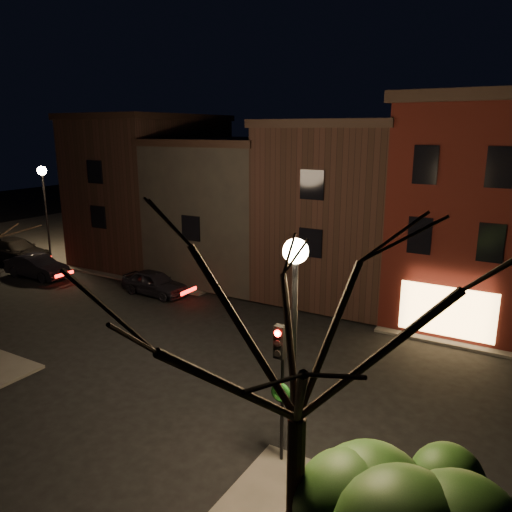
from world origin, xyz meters
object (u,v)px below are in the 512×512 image
Objects in this scene: bare_tree_right at (300,297)px; street_lamp_far at (44,187)px; street_lamp_near at (295,297)px; parked_car_a at (155,283)px; parked_car_c at (15,251)px; traffic_signal at (281,373)px; parked_car_b at (37,267)px.

street_lamp_far is at bearing 150.98° from bare_tree_right.
parked_car_a is (-13.53, 10.02, -4.49)m from street_lamp_near.
bare_tree_right reaches higher than street_lamp_far.
street_lamp_far reaches higher than parked_car_c.
traffic_signal is 0.48× the size of bare_tree_right.
bare_tree_right is 20.16m from parked_car_a.
parked_car_c is (-13.09, 0.45, 0.15)m from parked_car_a.
street_lamp_near is at bearing -39.37° from traffic_signal.
traffic_signal is 1.00× the size of parked_car_a.
traffic_signal reaches higher than parked_car_a.
street_lamp_far reaches higher than parked_car_a.
street_lamp_far is 1.13× the size of parked_car_c.
bare_tree_right is 31.24m from parked_car_c.
bare_tree_right is at bearing -62.53° from street_lamp_near.
street_lamp_far is 1.60× the size of traffic_signal.
parked_car_c is at bearing 155.08° from bare_tree_right.
parked_car_a is (-14.83, 12.52, -5.46)m from bare_tree_right.
parked_car_c reaches higher than parked_car_a.
parked_car_b is at bearing 154.20° from bare_tree_right.
bare_tree_right is (26.50, -14.70, 0.97)m from street_lamp_far.
street_lamp_near is 1.00× the size of street_lamp_far.
street_lamp_far is 6.40m from parked_car_b.
bare_tree_right reaches higher than traffic_signal.
bare_tree_right is at bearing -127.55° from parked_car_a.
street_lamp_far is 4.89m from parked_car_c.
parked_car_b is at bearing 158.26° from street_lamp_near.
street_lamp_near is 1.61× the size of parked_car_a.
parked_car_b is 0.76× the size of parked_car_c.
parked_car_a is at bearing -10.58° from street_lamp_far.
bare_tree_right reaches higher than parked_car_a.
street_lamp_far is at bearing 82.05° from parked_car_a.
street_lamp_far is 1.48× the size of parked_car_b.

